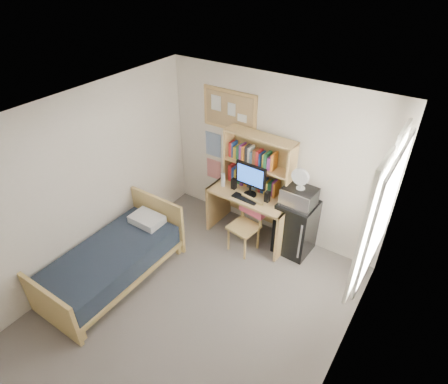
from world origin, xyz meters
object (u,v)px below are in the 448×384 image
Objects in this scene: microwave at (299,196)px; desk_chair at (244,227)px; desk at (251,214)px; mini_fridge at (296,227)px; monitor at (251,180)px; desk_fan at (302,179)px; speaker_left at (234,184)px; bulletin_board at (230,110)px; speaker_right at (267,197)px; bed at (113,265)px.

desk_chair is at bearing -145.05° from microwave.
desk_chair reaches higher than desk.
mini_fridge reaches higher than desk_chair.
desk is at bearing 90.00° from monitor.
monitor is 1.73× the size of desk_fan.
speaker_left is 0.38× the size of microwave.
bulletin_board reaches higher than microwave.
desk is at bearing 168.69° from speaker_right.
speaker_left is (-0.30, -0.05, 0.50)m from desk.
microwave reaches higher than desk.
desk_fan reaches higher than microwave.
speaker_left reaches higher than speaker_right.
desk_fan is (1.38, -0.29, -0.61)m from bulletin_board.
desk_chair is at bearing -145.05° from desk_fan.
monitor is 0.76m from microwave.
speaker_right is at bearing -159.35° from mini_fridge.
monitor is at bearing 58.88° from bed.
microwave is (1.38, -0.29, -0.90)m from bulletin_board.
mini_fridge is 5.12× the size of speaker_right.
speaker_right is 0.56× the size of desk_fan.
mini_fridge is 2.74m from bed.
bed is 4.15× the size of microwave.
speaker_left is at bearing 180.00° from speaker_right.
desk_fan is at bearing -11.67° from bulletin_board.
monitor is 3.08× the size of speaker_left.
speaker_left is (-0.38, 0.32, 0.47)m from desk_chair.
microwave is (0.74, 0.05, 0.61)m from desk.
bulletin_board is 1.11m from monitor.
bulletin_board is 1.54m from desk_fan.
desk_fan is at bearing 40.12° from desk_chair.
bed is 2.83m from microwave.
speaker_right is (1.43, 1.85, 0.65)m from bed.
bed is at bearing -130.40° from mini_fridge.
bulletin_board is 2.04m from mini_fridge.
bed is 2.33m from monitor.
bulletin_board is at bearing 154.69° from desk.
speaker_left is at bearing -171.71° from microwave.
bed is 3.57× the size of monitor.
mini_fridge is 0.87m from desk_fan.
microwave is 1.49× the size of desk_fan.
bulletin_board is at bearing 77.74° from bed.
desk_chair is 0.69m from speaker_left.
desk_fan is at bearing 10.82° from monitor.
desk_fan is (-0.00, -0.02, 0.87)m from mini_fridge.
monitor reaches higher than desk.
bed is (-1.88, -1.99, -0.18)m from mini_fridge.
speaker_right is at bearing -23.60° from bulletin_board.
microwave is at bearing -11.67° from bulletin_board.
desk is 0.96m from microwave.
desk_chair is at bearing -72.04° from monitor.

